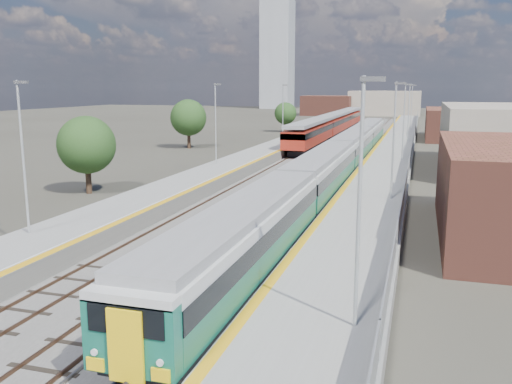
% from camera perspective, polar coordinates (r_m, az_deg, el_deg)
% --- Properties ---
extents(ground, '(320.00, 320.00, 0.00)m').
position_cam_1_polar(ground, '(64.75, 9.45, 3.60)').
color(ground, '#47443A').
rests_on(ground, ground).
extents(ballast_bed, '(10.50, 155.00, 0.06)m').
position_cam_1_polar(ballast_bed, '(67.52, 7.83, 3.97)').
color(ballast_bed, '#565451').
rests_on(ballast_bed, ground).
extents(tracks, '(8.96, 160.00, 0.17)m').
position_cam_1_polar(tracks, '(69.07, 8.54, 4.17)').
color(tracks, '#4C3323').
rests_on(tracks, ground).
extents(platform_right, '(4.70, 155.00, 8.52)m').
position_cam_1_polar(platform_right, '(66.70, 14.25, 4.09)').
color(platform_right, slate).
rests_on(platform_right, ground).
extents(platform_left, '(4.30, 155.00, 8.52)m').
position_cam_1_polar(platform_left, '(68.83, 2.23, 4.61)').
color(platform_left, slate).
rests_on(platform_left, ground).
extents(buildings, '(72.00, 185.50, 40.00)m').
position_cam_1_polar(buildings, '(154.58, 7.18, 11.87)').
color(buildings, brown).
rests_on(buildings, ground).
extents(green_train, '(2.65, 73.97, 2.92)m').
position_cam_1_polar(green_train, '(48.84, 8.84, 3.66)').
color(green_train, black).
rests_on(green_train, ground).
extents(red_train, '(2.95, 59.85, 3.73)m').
position_cam_1_polar(red_train, '(90.68, 8.17, 7.12)').
color(red_train, black).
rests_on(red_train, ground).
extents(tree_a, '(4.45, 4.45, 6.03)m').
position_cam_1_polar(tree_a, '(43.77, -17.41, 4.74)').
color(tree_a, '#382619').
rests_on(tree_a, ground).
extents(tree_b, '(4.84, 4.84, 6.56)m').
position_cam_1_polar(tree_b, '(73.63, -7.13, 7.77)').
color(tree_b, '#382619').
rests_on(tree_b, ground).
extents(tree_c, '(4.01, 4.01, 5.43)m').
position_cam_1_polar(tree_c, '(99.89, 3.12, 8.26)').
color(tree_c, '#382619').
rests_on(tree_c, ground).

